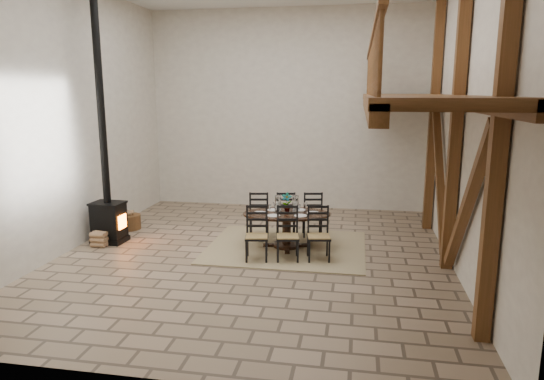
% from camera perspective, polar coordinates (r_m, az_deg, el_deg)
% --- Properties ---
extents(ground, '(8.00, 8.00, 0.00)m').
position_cam_1_polar(ground, '(9.00, -2.18, -7.73)').
color(ground, gray).
rests_on(ground, ground).
extents(room_shell, '(7.02, 8.02, 5.01)m').
position_cam_1_polar(room_shell, '(8.32, 5.86, 11.80)').
color(room_shell, silver).
rests_on(room_shell, ground).
extents(rug, '(3.00, 2.50, 0.02)m').
position_cam_1_polar(rug, '(9.46, 1.72, -6.70)').
color(rug, '#9E8465').
rests_on(rug, ground).
extents(dining_table, '(1.82, 2.08, 1.07)m').
position_cam_1_polar(dining_table, '(9.35, 1.73, -4.59)').
color(dining_table, black).
rests_on(dining_table, ground).
extents(wood_stove, '(0.66, 0.52, 5.00)m').
position_cam_1_polar(wood_stove, '(10.06, -18.90, 0.39)').
color(wood_stove, black).
rests_on(wood_stove, ground).
extents(log_basket, '(0.49, 0.49, 0.40)m').
position_cam_1_polar(log_basket, '(11.10, -16.43, -3.53)').
color(log_basket, brown).
rests_on(log_basket, ground).
extents(log_stack, '(0.29, 0.30, 0.30)m').
position_cam_1_polar(log_stack, '(10.07, -19.56, -5.42)').
color(log_stack, tan).
rests_on(log_stack, ground).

